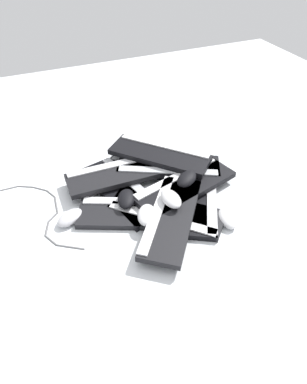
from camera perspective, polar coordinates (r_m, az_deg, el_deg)
The scene contains 18 objects.
ground_plane at distance 1.38m, azimuth 3.62°, elevation -1.76°, with size 3.20×3.20×0.00m, color silver.
keyboard_0 at distance 1.32m, azimuth 2.17°, elevation -3.27°, with size 0.42×0.42×0.03m.
keyboard_1 at distance 1.39m, azimuth 7.44°, elevation -0.89°, with size 0.46×0.35×0.03m.
keyboard_2 at distance 1.54m, azimuth 0.94°, elevation 4.29°, with size 0.44×0.39×0.03m.
keyboard_3 at distance 1.42m, azimuth -5.35°, elevation 0.27°, with size 0.46×0.25×0.03m.
keyboard_4 at distance 1.31m, azimuth -2.96°, elevation -3.56°, with size 0.32×0.46×0.03m.
keyboard_5 at distance 1.46m, azimuth -5.75°, elevation 3.04°, with size 0.16×0.44×0.03m.
keyboard_6 at distance 1.39m, azimuth 5.28°, elevation 1.02°, with size 0.26×0.46×0.03m.
keyboard_7 at distance 1.50m, azimuth 2.52°, elevation 4.37°, with size 0.34×0.46×0.03m.
keyboard_8 at distance 1.51m, azimuth 1.08°, elevation 6.31°, with size 0.42×0.41×0.03m.
keyboard_9 at distance 1.26m, azimuth 2.96°, elevation -4.13°, with size 0.44×0.39×0.03m.
mouse_0 at distance 1.28m, azimuth 2.91°, elevation -1.11°, with size 0.11×0.07×0.04m, color silver.
mouse_1 at distance 1.33m, azimuth -13.74°, elevation -4.16°, with size 0.11×0.07×0.04m, color #B7B7BC.
mouse_2 at distance 1.37m, azimuth 5.57°, elevation 2.21°, with size 0.11×0.07×0.04m, color black.
mouse_3 at distance 1.32m, azimuth 12.26°, elevation -4.28°, with size 0.11×0.07×0.04m, color silver.
mouse_4 at distance 1.32m, azimuth -4.57°, elevation -1.15°, with size 0.11×0.07×0.04m, color black.
mouse_5 at distance 1.26m, azimuth -1.16°, elevation -3.82°, with size 0.11×0.07×0.04m, color silver.
cable_0 at distance 1.45m, azimuth -20.21°, elevation -1.83°, with size 0.61×0.35×0.01m.
Camera 1 is at (0.90, -0.48, 0.93)m, focal length 32.00 mm.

